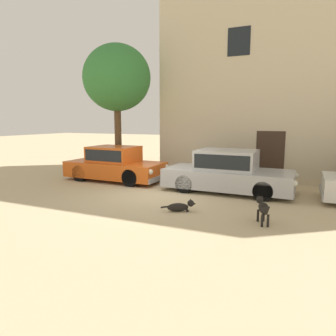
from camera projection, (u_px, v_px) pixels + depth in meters
ground_plane at (154, 194)px, 10.50m from camera, size 80.00×80.00×0.00m
parked_sedan_nearest at (115, 164)px, 12.75m from camera, size 4.33×1.88×1.44m
parked_sedan_second at (227, 171)px, 10.72m from camera, size 4.60×1.90×1.49m
apartment_block at (329, 82)px, 13.23m from camera, size 14.03×5.24×8.35m
stray_dog_spotted at (263, 207)px, 7.39m from camera, size 0.43×0.96×0.63m
stray_dog_tan at (181, 206)px, 8.43m from camera, size 0.91×0.55×0.35m
acacia_tree_left at (117, 79)px, 13.41m from camera, size 3.08×2.77×5.86m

